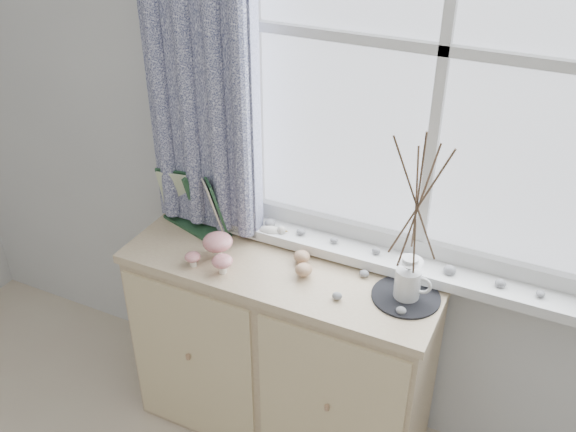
% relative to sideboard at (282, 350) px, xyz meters
% --- Properties ---
extents(sideboard, '(1.20, 0.45, 0.85)m').
position_rel_sideboard_xyz_m(sideboard, '(0.00, 0.00, 0.00)').
color(sideboard, '#C8B38C').
rests_on(sideboard, ground).
extents(botanical_book, '(0.38, 0.23, 0.25)m').
position_rel_sideboard_xyz_m(botanical_book, '(-0.42, 0.06, 0.55)').
color(botanical_book, '#204429').
rests_on(botanical_book, sideboard).
extents(toadstool_cluster, '(0.19, 0.17, 0.10)m').
position_rel_sideboard_xyz_m(toadstool_cluster, '(-0.22, -0.09, 0.49)').
color(toadstool_cluster, white).
rests_on(toadstool_cluster, sideboard).
extents(wooden_eggs, '(0.10, 0.12, 0.07)m').
position_rel_sideboard_xyz_m(wooden_eggs, '(0.08, 0.01, 0.45)').
color(wooden_eggs, tan).
rests_on(wooden_eggs, sideboard).
extents(songbird_figurine, '(0.15, 0.09, 0.08)m').
position_rel_sideboard_xyz_m(songbird_figurine, '(-0.11, 0.12, 0.46)').
color(songbird_figurine, beige).
rests_on(songbird_figurine, sideboard).
extents(crocheted_doily, '(0.24, 0.24, 0.01)m').
position_rel_sideboard_xyz_m(crocheted_doily, '(0.47, 0.02, 0.43)').
color(crocheted_doily, black).
rests_on(crocheted_doily, sideboard).
extents(twig_pitcher, '(0.26, 0.26, 0.67)m').
position_rel_sideboard_xyz_m(twig_pitcher, '(0.47, 0.02, 0.81)').
color(twig_pitcher, silver).
rests_on(twig_pitcher, crocheted_doily).
extents(sideboard_pebbles, '(0.26, 0.19, 0.02)m').
position_rel_sideboard_xyz_m(sideboard_pebbles, '(0.35, -0.03, 0.44)').
color(sideboard_pebbles, gray).
rests_on(sideboard_pebbles, sideboard).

